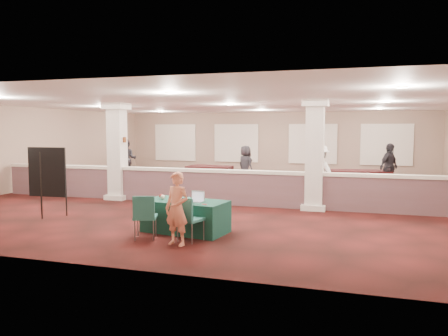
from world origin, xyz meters
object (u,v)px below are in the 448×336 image
(far_table_front_right, at_px, (334,180))
(far_table_back_left, at_px, (208,172))
(conf_chair_side, at_px, (145,213))
(far_table_back_right, at_px, (365,180))
(easel_board, at_px, (47,173))
(far_table_front_left, at_px, (104,178))
(attendee_b, at_px, (319,173))
(attendee_d, at_px, (245,165))
(near_table, at_px, (185,216))
(far_table_back_center, at_px, (209,175))
(attendee_a, at_px, (127,159))
(conf_chair_main, at_px, (188,215))
(attendee_c, at_px, (389,168))
(woman, at_px, (177,209))
(far_table_front_center, at_px, (220,180))

(far_table_front_right, distance_m, far_table_back_left, 6.12)
(conf_chair_side, bearing_deg, far_table_back_left, 83.40)
(far_table_back_left, bearing_deg, far_table_back_right, -12.86)
(easel_board, distance_m, far_table_front_left, 5.98)
(attendee_b, bearing_deg, attendee_d, 175.19)
(attendee_b, bearing_deg, near_table, -74.57)
(far_table_front_right, distance_m, far_table_back_center, 5.22)
(far_table_front_left, distance_m, attendee_b, 8.64)
(attendee_a, bearing_deg, conf_chair_main, -72.56)
(attendee_d, bearing_deg, near_table, 131.95)
(far_table_back_center, bearing_deg, attendee_a, 169.72)
(easel_board, bearing_deg, attendee_b, 30.71)
(attendee_b, height_order, attendee_c, attendee_b)
(conf_chair_side, height_order, far_table_back_right, conf_chair_side)
(conf_chair_main, relative_size, woman, 0.63)
(woman, relative_size, far_table_front_left, 0.82)
(far_table_back_left, relative_size, attendee_d, 0.97)
(far_table_back_center, bearing_deg, near_table, -74.58)
(conf_chair_main, relative_size, attendee_b, 0.51)
(far_table_front_center, height_order, attendee_a, attendee_a)
(far_table_front_left, xyz_separation_m, far_table_front_center, (4.62, 0.90, -0.01))
(woman, height_order, far_table_front_left, woman)
(far_table_front_right, xyz_separation_m, attendee_a, (-9.63, 1.00, 0.55))
(easel_board, distance_m, far_table_back_center, 8.15)
(near_table, distance_m, far_table_front_left, 8.61)
(conf_chair_main, distance_m, far_table_front_center, 8.06)
(attendee_a, bearing_deg, woman, -73.79)
(conf_chair_main, xyz_separation_m, conf_chair_side, (-0.95, -0.09, 0.01))
(far_table_back_left, distance_m, far_table_back_right, 7.17)
(near_table, relative_size, conf_chair_main, 2.00)
(far_table_back_right, bearing_deg, woman, -111.56)
(far_table_back_left, relative_size, attendee_c, 0.88)
(far_table_front_left, distance_m, attendee_a, 3.20)
(woman, height_order, far_table_back_right, woman)
(near_table, bearing_deg, far_table_back_center, 114.24)
(woman, bearing_deg, attendee_a, 138.25)
(conf_chair_side, relative_size, woman, 0.64)
(near_table, bearing_deg, woman, -67.52)
(far_table_front_left, relative_size, attendee_b, 0.98)
(easel_board, bearing_deg, far_table_front_left, 103.97)
(woman, bearing_deg, conf_chair_main, 82.91)
(conf_chair_side, xyz_separation_m, far_table_front_left, (-5.46, 7.04, -0.20))
(far_table_front_left, relative_size, attendee_a, 0.98)
(near_table, height_order, far_table_front_center, near_table)
(attendee_a, bearing_deg, far_table_back_right, -22.20)
(easel_board, bearing_deg, far_table_front_center, 62.78)
(conf_chair_main, xyz_separation_m, attendee_c, (4.49, 9.05, 0.35))
(far_table_front_center, distance_m, attendee_a, 5.78)
(attendee_a, relative_size, attendee_c, 1.02)
(attendee_a, bearing_deg, attendee_d, -22.77)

